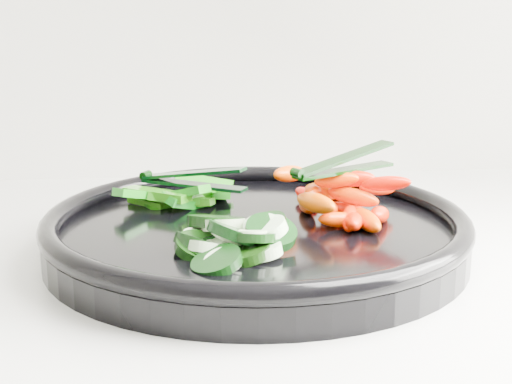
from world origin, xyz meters
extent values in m
cylinder|color=black|center=(0.29, 1.69, 0.94)|extent=(0.43, 0.43, 0.02)
torus|color=black|center=(0.29, 1.69, 0.96)|extent=(0.43, 0.43, 0.02)
cylinder|color=black|center=(0.25, 1.58, 0.96)|extent=(0.05, 0.05, 0.02)
cylinder|color=beige|center=(0.26, 1.58, 0.96)|extent=(0.04, 0.04, 0.02)
cylinder|color=black|center=(0.24, 1.62, 0.96)|extent=(0.06, 0.07, 0.03)
cylinder|color=beige|center=(0.24, 1.61, 0.96)|extent=(0.04, 0.04, 0.02)
cylinder|color=black|center=(0.24, 1.62, 0.96)|extent=(0.05, 0.06, 0.03)
cylinder|color=beige|center=(0.24, 1.63, 0.96)|extent=(0.05, 0.05, 0.02)
cylinder|color=black|center=(0.27, 1.60, 0.96)|extent=(0.06, 0.06, 0.02)
cylinder|color=beige|center=(0.29, 1.60, 0.96)|extent=(0.04, 0.04, 0.02)
cylinder|color=black|center=(0.25, 1.64, 0.96)|extent=(0.05, 0.05, 0.03)
cylinder|color=#DFF7C6|center=(0.26, 1.63, 0.96)|extent=(0.03, 0.03, 0.02)
cylinder|color=black|center=(0.25, 1.63, 0.96)|extent=(0.05, 0.05, 0.01)
cylinder|color=beige|center=(0.24, 1.61, 0.96)|extent=(0.04, 0.04, 0.01)
cylinder|color=black|center=(0.25, 1.61, 0.96)|extent=(0.05, 0.05, 0.01)
cylinder|color=#DAF0C0|center=(0.25, 1.63, 0.96)|extent=(0.04, 0.04, 0.01)
cylinder|color=black|center=(0.24, 1.62, 0.96)|extent=(0.06, 0.06, 0.03)
cylinder|color=#DDF5C4|center=(0.25, 1.61, 0.96)|extent=(0.03, 0.03, 0.02)
cylinder|color=black|center=(0.29, 1.63, 0.97)|extent=(0.04, 0.04, 0.03)
cylinder|color=#D1F3C3|center=(0.29, 1.62, 0.97)|extent=(0.04, 0.04, 0.03)
cylinder|color=black|center=(0.25, 1.65, 0.97)|extent=(0.06, 0.06, 0.02)
cylinder|color=beige|center=(0.26, 1.64, 0.97)|extent=(0.04, 0.04, 0.02)
cylinder|color=black|center=(0.27, 1.62, 0.97)|extent=(0.05, 0.05, 0.03)
cylinder|color=beige|center=(0.26, 1.62, 0.97)|extent=(0.03, 0.03, 0.02)
cylinder|color=black|center=(0.30, 1.62, 0.97)|extent=(0.06, 0.06, 0.03)
cylinder|color=#B9D9AD|center=(0.29, 1.62, 0.97)|extent=(0.05, 0.04, 0.03)
cylinder|color=black|center=(0.28, 1.61, 0.97)|extent=(0.04, 0.04, 0.02)
cylinder|color=beige|center=(0.28, 1.61, 0.97)|extent=(0.03, 0.03, 0.02)
ellipsoid|color=#F81D00|center=(0.37, 1.67, 0.96)|extent=(0.03, 0.05, 0.02)
ellipsoid|color=#E73B00|center=(0.36, 1.67, 0.96)|extent=(0.04, 0.02, 0.02)
ellipsoid|color=#E13300|center=(0.38, 1.66, 0.96)|extent=(0.03, 0.05, 0.02)
ellipsoid|color=#DE4300|center=(0.36, 1.70, 0.96)|extent=(0.02, 0.05, 0.03)
ellipsoid|color=#FE1100|center=(0.40, 1.68, 0.96)|extent=(0.03, 0.05, 0.03)
ellipsoid|color=#DD3300|center=(0.34, 1.72, 0.96)|extent=(0.02, 0.04, 0.02)
ellipsoid|color=red|center=(0.37, 1.66, 0.96)|extent=(0.03, 0.05, 0.02)
ellipsoid|color=red|center=(0.37, 1.70, 0.96)|extent=(0.04, 0.02, 0.02)
ellipsoid|color=#DF3800|center=(0.38, 1.77, 0.96)|extent=(0.04, 0.05, 0.03)
ellipsoid|color=#FF1000|center=(0.35, 1.76, 0.96)|extent=(0.03, 0.04, 0.02)
ellipsoid|color=#F96000|center=(0.34, 1.67, 0.98)|extent=(0.04, 0.06, 0.02)
ellipsoid|color=#FF4500|center=(0.38, 1.74, 0.98)|extent=(0.04, 0.06, 0.03)
ellipsoid|color=#E44300|center=(0.35, 1.71, 0.98)|extent=(0.04, 0.05, 0.02)
ellipsoid|color=#EA4A00|center=(0.38, 1.69, 0.98)|extent=(0.05, 0.04, 0.02)
ellipsoid|color=#DF5A00|center=(0.36, 1.72, 0.98)|extent=(0.05, 0.03, 0.03)
ellipsoid|color=#FF3B00|center=(0.41, 1.72, 0.98)|extent=(0.05, 0.03, 0.02)
ellipsoid|color=#DD5A00|center=(0.37, 1.70, 0.99)|extent=(0.04, 0.03, 0.02)
ellipsoid|color=#FF5200|center=(0.33, 1.73, 0.99)|extent=(0.04, 0.04, 0.02)
ellipsoid|color=red|center=(0.38, 1.70, 0.99)|extent=(0.05, 0.03, 0.02)
ellipsoid|color=red|center=(0.41, 1.68, 0.99)|extent=(0.05, 0.03, 0.02)
cube|color=#1A690A|center=(0.24, 1.77, 0.96)|extent=(0.02, 0.05, 0.02)
cube|color=#09600C|center=(0.24, 1.75, 0.96)|extent=(0.06, 0.06, 0.03)
cube|color=#126B0A|center=(0.26, 1.78, 0.96)|extent=(0.02, 0.05, 0.02)
cube|color=#236C0A|center=(0.23, 1.75, 0.96)|extent=(0.05, 0.03, 0.01)
cube|color=#1F6C0A|center=(0.22, 1.77, 0.96)|extent=(0.07, 0.05, 0.02)
cube|color=#1E6C0A|center=(0.19, 1.76, 0.96)|extent=(0.04, 0.04, 0.01)
cube|color=#0C6409|center=(0.21, 1.77, 0.96)|extent=(0.03, 0.07, 0.03)
cube|color=#1A710A|center=(0.22, 1.75, 0.97)|extent=(0.06, 0.05, 0.03)
cube|color=#0B730C|center=(0.19, 1.75, 0.97)|extent=(0.05, 0.05, 0.02)
cube|color=#1F730B|center=(0.20, 1.75, 0.97)|extent=(0.07, 0.05, 0.01)
cube|color=#1C6609|center=(0.25, 1.79, 0.97)|extent=(0.06, 0.03, 0.02)
cylinder|color=black|center=(0.33, 1.68, 1.00)|extent=(0.01, 0.01, 0.01)
cube|color=black|center=(0.37, 1.71, 1.00)|extent=(0.10, 0.07, 0.00)
cube|color=black|center=(0.37, 1.71, 1.01)|extent=(0.10, 0.07, 0.02)
cylinder|color=black|center=(0.19, 1.79, 0.98)|extent=(0.01, 0.01, 0.01)
cube|color=black|center=(0.24, 1.76, 0.97)|extent=(0.10, 0.07, 0.00)
cube|color=black|center=(0.24, 1.76, 0.99)|extent=(0.10, 0.07, 0.02)
camera|label=1|loc=(0.23, 1.08, 1.14)|focal=50.00mm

